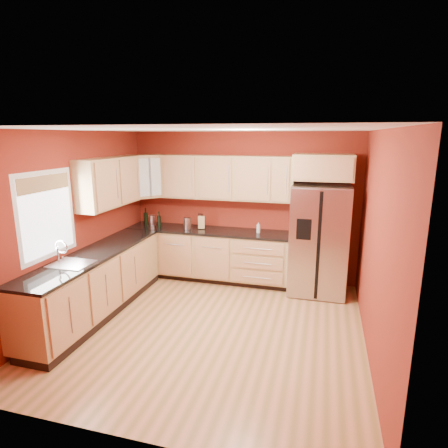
# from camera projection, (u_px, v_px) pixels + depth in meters

# --- Properties ---
(floor) EXTENTS (4.00, 4.00, 0.00)m
(floor) POSITION_uv_depth(u_px,v_px,m) (209.00, 328.00, 5.05)
(floor) COLOR olive
(floor) RESTS_ON ground
(ceiling) EXTENTS (4.00, 4.00, 0.00)m
(ceiling) POSITION_uv_depth(u_px,v_px,m) (207.00, 129.00, 4.45)
(ceiling) COLOR white
(ceiling) RESTS_ON wall_back
(wall_back) EXTENTS (4.00, 0.04, 2.60)m
(wall_back) POSITION_uv_depth(u_px,v_px,m) (242.00, 207.00, 6.63)
(wall_back) COLOR maroon
(wall_back) RESTS_ON floor
(wall_front) EXTENTS (4.00, 0.04, 2.60)m
(wall_front) POSITION_uv_depth(u_px,v_px,m) (130.00, 299.00, 2.87)
(wall_front) COLOR maroon
(wall_front) RESTS_ON floor
(wall_left) EXTENTS (0.04, 4.00, 2.60)m
(wall_left) POSITION_uv_depth(u_px,v_px,m) (73.00, 225.00, 5.26)
(wall_left) COLOR maroon
(wall_left) RESTS_ON floor
(wall_right) EXTENTS (0.04, 4.00, 2.60)m
(wall_right) POSITION_uv_depth(u_px,v_px,m) (376.00, 247.00, 4.24)
(wall_right) COLOR maroon
(wall_right) RESTS_ON floor
(base_cabinets_back) EXTENTS (2.90, 0.60, 0.88)m
(base_cabinets_back) POSITION_uv_depth(u_px,v_px,m) (208.00, 255.00, 6.69)
(base_cabinets_back) COLOR #A17A4E
(base_cabinets_back) RESTS_ON floor
(base_cabinets_left) EXTENTS (0.60, 2.80, 0.88)m
(base_cabinets_left) POSITION_uv_depth(u_px,v_px,m) (96.00, 284.00, 5.38)
(base_cabinets_left) COLOR #A17A4E
(base_cabinets_left) RESTS_ON floor
(countertop_back) EXTENTS (2.90, 0.62, 0.04)m
(countertop_back) POSITION_uv_depth(u_px,v_px,m) (208.00, 231.00, 6.57)
(countertop_back) COLOR black
(countertop_back) RESTS_ON base_cabinets_back
(countertop_left) EXTENTS (0.62, 2.80, 0.04)m
(countertop_left) POSITION_uv_depth(u_px,v_px,m) (95.00, 254.00, 5.27)
(countertop_left) COLOR black
(countertop_left) RESTS_ON base_cabinets_left
(upper_cabinets_back) EXTENTS (2.30, 0.33, 0.75)m
(upper_cabinets_back) POSITION_uv_depth(u_px,v_px,m) (226.00, 178.00, 6.42)
(upper_cabinets_back) COLOR #A17A4E
(upper_cabinets_back) RESTS_ON wall_back
(upper_cabinets_left) EXTENTS (0.33, 1.35, 0.75)m
(upper_cabinets_left) POSITION_uv_depth(u_px,v_px,m) (109.00, 182.00, 5.78)
(upper_cabinets_left) COLOR #A17A4E
(upper_cabinets_left) RESTS_ON wall_left
(corner_upper_cabinet) EXTENTS (0.67, 0.67, 0.75)m
(corner_upper_cabinet) POSITION_uv_depth(u_px,v_px,m) (147.00, 176.00, 6.63)
(corner_upper_cabinet) COLOR #A17A4E
(corner_upper_cabinet) RESTS_ON wall_back
(over_fridge_cabinet) EXTENTS (0.92, 0.60, 0.40)m
(over_fridge_cabinet) POSITION_uv_depth(u_px,v_px,m) (323.00, 167.00, 5.83)
(over_fridge_cabinet) COLOR #A17A4E
(over_fridge_cabinet) RESTS_ON wall_back
(refrigerator) EXTENTS (0.90, 0.75, 1.78)m
(refrigerator) POSITION_uv_depth(u_px,v_px,m) (319.00, 240.00, 6.03)
(refrigerator) COLOR silver
(refrigerator) RESTS_ON floor
(window) EXTENTS (0.03, 0.90, 1.00)m
(window) POSITION_uv_depth(u_px,v_px,m) (47.00, 215.00, 4.73)
(window) COLOR white
(window) RESTS_ON wall_left
(sink_faucet) EXTENTS (0.50, 0.42, 0.30)m
(sink_faucet) POSITION_uv_depth(u_px,v_px,m) (70.00, 253.00, 4.77)
(sink_faucet) COLOR silver
(sink_faucet) RESTS_ON countertop_left
(canister_left) EXTENTS (0.15, 0.15, 0.19)m
(canister_left) POSITION_uv_depth(u_px,v_px,m) (152.00, 220.00, 6.85)
(canister_left) COLOR silver
(canister_left) RESTS_ON countertop_back
(canister_right) EXTENTS (0.16, 0.16, 0.20)m
(canister_right) POSITION_uv_depth(u_px,v_px,m) (187.00, 223.00, 6.59)
(canister_right) COLOR silver
(canister_right) RESTS_ON countertop_back
(wine_bottle_a) EXTENTS (0.09, 0.09, 0.32)m
(wine_bottle_a) POSITION_uv_depth(u_px,v_px,m) (146.00, 217.00, 6.85)
(wine_bottle_a) COLOR black
(wine_bottle_a) RESTS_ON countertop_back
(wine_bottle_b) EXTENTS (0.08, 0.08, 0.29)m
(wine_bottle_b) POSITION_uv_depth(u_px,v_px,m) (159.00, 219.00, 6.71)
(wine_bottle_b) COLOR black
(wine_bottle_b) RESTS_ON countertop_back
(knife_block) EXTENTS (0.14, 0.13, 0.23)m
(knife_block) POSITION_uv_depth(u_px,v_px,m) (201.00, 222.00, 6.62)
(knife_block) COLOR #AA8752
(knife_block) RESTS_ON countertop_back
(soap_dispenser) EXTENTS (0.07, 0.07, 0.18)m
(soap_dispenser) POSITION_uv_depth(u_px,v_px,m) (258.00, 228.00, 6.33)
(soap_dispenser) COLOR silver
(soap_dispenser) RESTS_ON countertop_back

